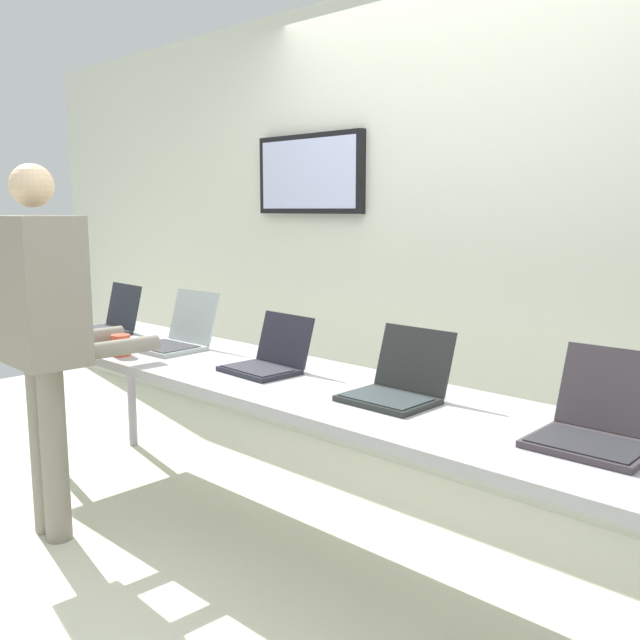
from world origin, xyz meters
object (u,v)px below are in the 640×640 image
at_px(laptop_station_0, 108,322).
at_px(laptop_station_2, 269,358).
at_px(coffee_mug, 121,345).
at_px(laptop_station_3, 398,384).
at_px(laptop_station_4, 599,424).
at_px(workbench, 304,391).
at_px(laptop_station_1, 177,336).
at_px(person, 42,318).

bearing_deg(laptop_station_0, laptop_station_2, -0.36).
bearing_deg(laptop_station_2, coffee_mug, -159.81).
relative_size(laptop_station_3, laptop_station_4, 0.90).
height_order(workbench, laptop_station_1, laptop_station_1).
xyz_separation_m(laptop_station_1, laptop_station_2, (0.69, -0.02, -0.01)).
bearing_deg(person, laptop_station_0, 133.83).
bearing_deg(coffee_mug, laptop_station_0, 155.48).
xyz_separation_m(laptop_station_2, laptop_station_3, (0.67, 0.02, 0.00)).
xyz_separation_m(laptop_station_0, laptop_station_1, (0.64, 0.01, 0.00)).
relative_size(laptop_station_2, person, 0.20).
distance_m(workbench, laptop_station_4, 1.16).
height_order(laptop_station_3, coffee_mug, laptop_station_3).
bearing_deg(laptop_station_3, laptop_station_0, -179.71).
height_order(laptop_station_1, laptop_station_4, laptop_station_1).
xyz_separation_m(laptop_station_2, laptop_station_4, (1.38, 0.04, 0.01)).
bearing_deg(laptop_station_1, coffee_mug, -97.64).
relative_size(workbench, laptop_station_1, 10.23).
distance_m(laptop_station_2, laptop_station_3, 0.67).
xyz_separation_m(workbench, laptop_station_4, (1.15, 0.06, 0.10)).
height_order(workbench, coffee_mug, coffee_mug).
distance_m(laptop_station_2, coffee_mug, 0.78).
relative_size(laptop_station_1, laptop_station_2, 1.10).
relative_size(workbench, coffee_mug, 36.94).
height_order(laptop_station_2, person, person).
bearing_deg(laptop_station_2, laptop_station_4, 1.66).
bearing_deg(laptop_station_4, laptop_station_2, -178.34).
bearing_deg(coffee_mug, laptop_station_1, 82.36).
bearing_deg(workbench, coffee_mug, -165.33).
distance_m(laptop_station_0, laptop_station_2, 1.33).
bearing_deg(coffee_mug, laptop_station_4, 8.32).
bearing_deg(laptop_station_0, laptop_station_1, 0.77).
height_order(laptop_station_4, coffee_mug, laptop_station_4).
xyz_separation_m(laptop_station_3, person, (-1.38, -0.66, 0.17)).
bearing_deg(laptop_station_0, laptop_station_3, 0.29).
xyz_separation_m(person, coffee_mug, (-0.02, 0.37, -0.17)).
relative_size(workbench, laptop_station_3, 11.53).
distance_m(laptop_station_0, coffee_mug, 0.66).
relative_size(laptop_station_4, person, 0.22).
xyz_separation_m(workbench, laptop_station_1, (-0.92, 0.03, 0.11)).
bearing_deg(workbench, laptop_station_3, 4.69).
distance_m(workbench, coffee_mug, 0.99).
bearing_deg(laptop_station_4, workbench, -177.13).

